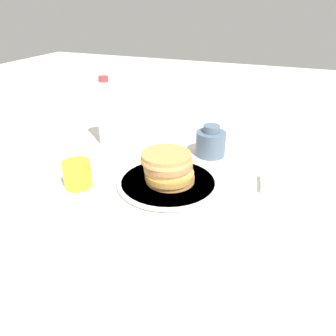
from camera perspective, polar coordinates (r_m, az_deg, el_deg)
name	(u,v)px	position (r m, az deg, el deg)	size (l,w,h in m)	color
ground_plane	(173,180)	(0.98, 0.93, -2.11)	(4.00, 4.00, 0.00)	silver
plate	(168,182)	(0.96, 0.00, -2.49)	(0.30, 0.30, 0.01)	silver
pancake_stack	(168,167)	(0.94, 0.04, 0.13)	(0.16, 0.15, 0.09)	#D08C4B
juice_glass	(77,174)	(0.97, -15.49, -1.04)	(0.08, 0.08, 0.08)	yellow
cream_jug	(211,142)	(1.13, 7.43, 4.43)	(0.10, 0.10, 0.11)	#4C6075
water_bottle_near	(106,113)	(1.22, -10.67, 9.40)	(0.07, 0.07, 0.25)	silver
napkin	(290,186)	(1.00, 20.43, -2.96)	(0.17, 0.11, 0.02)	white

